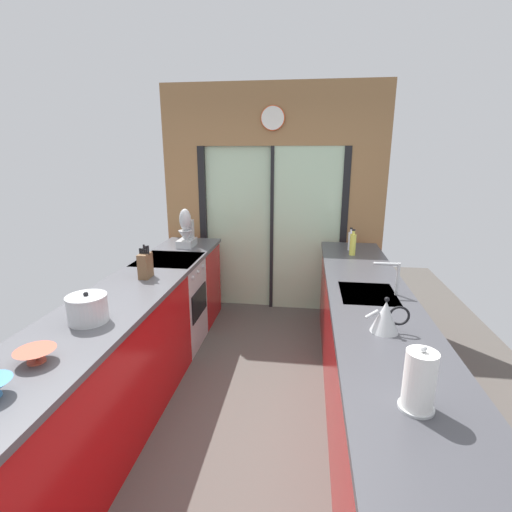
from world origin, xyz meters
The scene contains 14 objects.
ground_plane centered at (0.00, 0.60, -0.01)m, with size 5.04×7.60×0.02m, color #4C4742.
back_wall_unit centered at (0.00, 2.40, 1.52)m, with size 2.64×0.12×2.70m.
left_counter_run centered at (-0.91, 0.13, 0.47)m, with size 0.62×3.80×0.92m.
right_counter_run centered at (0.91, 0.30, 0.46)m, with size 0.62×3.80×0.92m.
sink_faucet centered at (1.06, 0.55, 1.08)m, with size 0.19×0.02×0.24m.
oven_range centered at (-0.91, 1.25, 0.46)m, with size 0.60×0.60×0.92m.
mixing_bowl_far centered at (-0.89, -0.65, 0.96)m, with size 0.20×0.20×0.07m.
knife_block centered at (-0.89, 0.68, 1.03)m, with size 0.09×0.14×0.28m.
stand_mixer centered at (-0.89, 1.78, 1.08)m, with size 0.17×0.27×0.42m.
stock_pot centered at (-0.89, -0.18, 1.01)m, with size 0.24×0.24×0.20m.
kettle centered at (0.89, -0.07, 1.02)m, with size 0.25×0.16×0.21m.
soap_bottle_near centered at (0.89, 1.64, 1.03)m, with size 0.06×0.06×0.26m.
soap_bottle_far centered at (0.89, 1.85, 1.02)m, with size 0.05×0.05×0.24m.
paper_towel_roll centered at (0.89, -0.77, 1.05)m, with size 0.14×0.14×0.28m.
Camera 1 is at (0.42, -2.17, 1.93)m, focal length 26.57 mm.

